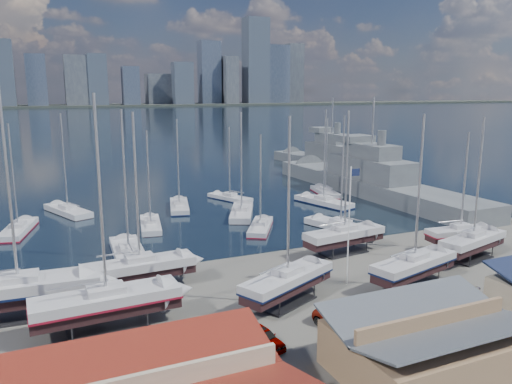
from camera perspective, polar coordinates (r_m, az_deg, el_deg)
name	(u,v)px	position (r m, az deg, el deg)	size (l,w,h in m)	color
ground	(306,285)	(47.38, 5.73, -10.50)	(1400.00, 1400.00, 0.00)	#605E59
water	(70,119)	(349.20, -20.53, 7.83)	(1400.00, 600.00, 0.40)	#172935
far_shore	(53,106)	(608.67, -22.19, 9.08)	(1400.00, 80.00, 2.20)	#2D332D
skyline	(43,71)	(602.35, -23.21, 12.61)	(639.14, 43.80, 107.69)	#475166
shed_grey	(432,341)	(34.81, 19.44, -15.73)	(12.60, 8.40, 4.17)	#8C6B4C
sailboat_cradle_0	(19,291)	(44.13, -25.46, -10.16)	(12.42, 4.11, 19.50)	#2D2D33
sailboat_cradle_1	(107,302)	(39.85, -16.68, -11.98)	(11.07, 3.52, 17.57)	#2D2D33
sailboat_cradle_2	(140,268)	(46.61, -13.11, -8.41)	(9.88, 3.16, 15.96)	#2D2D33
sailboat_cradle_3	(288,281)	(42.61, 3.63, -10.07)	(9.98, 6.58, 15.76)	#2D2D33
sailboat_cradle_4	(344,235)	(56.02, 10.06, -4.90)	(9.83, 3.78, 15.67)	#2D2D33
sailboat_cradle_5	(414,265)	(48.29, 17.63, -7.97)	(10.10, 5.02, 15.74)	#2D2D33
sailboat_cradle_6	(460,233)	(61.17, 22.32, -4.33)	(8.30, 3.18, 13.30)	#2D2D33
sailboat_cradle_7	(473,241)	(57.91, 23.56, -5.19)	(9.58, 4.76, 15.13)	#2D2D33
sailboat_moored_1	(18,231)	(70.19, -25.51, -4.01)	(4.94, 10.04, 14.47)	black
sailboat_moored_2	(68,212)	(77.90, -20.69, -2.16)	(6.37, 10.48, 15.32)	black
sailboat_moored_3	(129,256)	(55.75, -14.33, -7.06)	(3.67, 11.26, 16.62)	black
sailboat_moored_4	(151,226)	(66.99, -11.96, -3.80)	(3.96, 9.14, 13.36)	black
sailboat_moored_5	(179,207)	(76.78, -8.75, -1.74)	(4.86, 9.91, 14.28)	black
sailboat_moored_6	(260,228)	(64.67, 0.51, -4.11)	(6.60, 8.67, 12.97)	black
sailboat_moored_7	(242,214)	(71.86, -1.65, -2.51)	(7.05, 10.53, 15.55)	black
sailboat_moored_8	(230,198)	(82.19, -3.01, -0.75)	(5.59, 8.66, 12.60)	black
sailboat_moored_9	(340,228)	(65.65, 9.63, -4.03)	(5.93, 10.57, 15.39)	black
sailboat_moored_10	(323,203)	(79.51, 7.71, -1.26)	(5.63, 10.85, 15.62)	black
sailboat_moored_11	(325,193)	(87.43, 7.94, -0.10)	(4.44, 9.56, 13.79)	black
naval_ship_east	(370,184)	(89.44, 12.88, 0.87)	(9.01, 50.14, 18.50)	slate
naval_ship_west	(331,161)	(117.23, 8.54, 3.49)	(10.48, 40.09, 17.57)	slate
car_a	(262,337)	(36.57, 0.73, -16.25)	(1.60, 3.98, 1.36)	gray
car_b	(354,320)	(39.67, 11.19, -14.20)	(1.37, 3.93, 1.29)	gray
car_c	(345,320)	(39.54, 10.14, -14.17)	(2.29, 4.97, 1.38)	gray
car_d	(494,306)	(45.27, 25.53, -11.72)	(2.00, 4.92, 1.43)	gray
flagpole	(350,218)	(46.13, 10.67, -2.97)	(0.98, 0.12, 11.10)	white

